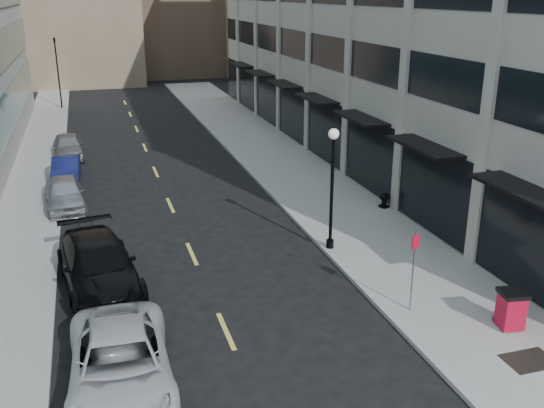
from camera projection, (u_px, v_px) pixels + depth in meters
sidewalk_right at (316, 190)px, 31.26m from camera, size 5.00×80.00×0.15m
sidewalk_left at (26, 218)px, 27.40m from camera, size 3.00×80.00×0.15m
building_right at (422, 5)px, 37.22m from camera, size 15.30×46.50×18.25m
grate_far at (530, 360)px, 16.65m from camera, size 1.40×1.00×0.01m
road_centerline at (180, 227)px, 26.51m from camera, size 0.15×68.20×0.01m
traffic_signal at (55, 42)px, 51.06m from camera, size 0.66×0.66×6.98m
car_white_van at (120, 364)px, 15.45m from camera, size 2.73×5.66×1.55m
car_black_pickup at (99, 266)px, 20.80m from camera, size 3.12×6.11×1.70m
car_silver_sedan at (65, 194)px, 28.55m from camera, size 2.08×4.49×1.49m
car_blue_sedan at (66, 170)px, 32.67m from camera, size 1.52×4.06×1.32m
car_grey_sedan at (68, 146)px, 37.39m from camera, size 1.96×4.40×1.47m
trash_bin at (511, 308)px, 18.09m from camera, size 0.86×0.90×1.22m
lamppost at (332, 178)px, 23.07m from camera, size 0.41×0.41×4.91m
sign_post at (414, 260)px, 18.74m from camera, size 0.31×0.14×2.76m
urn_planter at (384, 199)px, 28.37m from camera, size 0.51×0.51×0.70m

